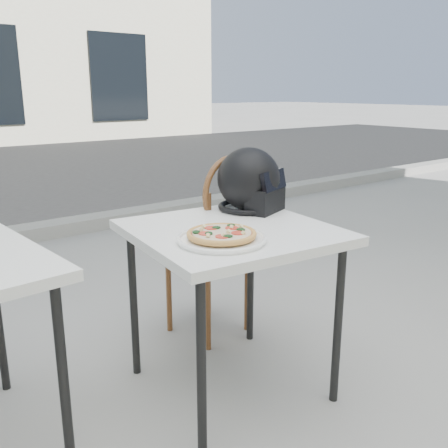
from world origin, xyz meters
TOP-DOWN VIEW (x-y plane):
  - ground at (0.00, 0.00)m, footprint 80.00×80.00m
  - curb at (0.00, 3.00)m, footprint 30.00×0.25m
  - cafe_table_main at (0.11, 0.13)m, footprint 0.86×0.86m
  - plate at (-0.04, -0.00)m, footprint 0.43×0.43m
  - pizza at (-0.04, -0.00)m, footprint 0.28×0.28m
  - helmet at (0.38, 0.33)m, footprint 0.37×0.38m
  - cafe_chair_main at (0.36, 0.56)m, footprint 0.43×0.43m

SIDE VIEW (x-z plane):
  - ground at x=0.00m, z-range 0.00..0.00m
  - curb at x=0.00m, z-range 0.00..0.12m
  - cafe_chair_main at x=0.36m, z-range 0.05..1.04m
  - cafe_table_main at x=0.11m, z-range 0.30..1.04m
  - plate at x=-0.04m, z-range 0.74..0.76m
  - pizza at x=-0.04m, z-range 0.75..0.78m
  - helmet at x=0.38m, z-range 0.72..1.01m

